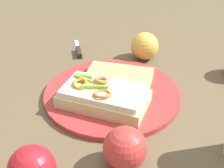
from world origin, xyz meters
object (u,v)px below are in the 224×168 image
(plate, at_px, (112,94))
(apple_0, at_px, (125,148))
(sandwich, at_px, (103,96))
(apple_1, at_px, (145,46))
(bread_slice_side, at_px, (119,77))
(knife, at_px, (78,50))

(plate, bearing_deg, apple_0, -172.83)
(sandwich, distance_m, apple_1, 0.25)
(plate, bearing_deg, bread_slice_side, -19.68)
(plate, relative_size, apple_1, 4.09)
(knife, bearing_deg, plate, -166.98)
(bread_slice_side, relative_size, knife, 1.27)
(bread_slice_side, relative_size, apple_0, 2.04)
(bread_slice_side, height_order, knife, bread_slice_side)
(sandwich, distance_m, apple_0, 0.16)
(apple_1, relative_size, knife, 0.62)
(plate, relative_size, bread_slice_side, 2.00)
(apple_0, xyz_separation_m, apple_1, (0.38, -0.06, 0.00))
(plate, xyz_separation_m, sandwich, (-0.05, 0.02, 0.03))
(sandwich, bearing_deg, knife, -52.81)
(plate, xyz_separation_m, apple_1, (0.18, -0.08, 0.03))
(sandwich, height_order, knife, sandwich)
(bread_slice_side, bearing_deg, sandwich, 82.05)
(plate, xyz_separation_m, knife, (0.21, 0.10, 0.00))
(plate, relative_size, knife, 2.54)
(sandwich, xyz_separation_m, knife, (0.26, 0.08, -0.03))
(sandwich, relative_size, bread_slice_side, 1.36)
(bread_slice_side, height_order, apple_0, apple_0)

